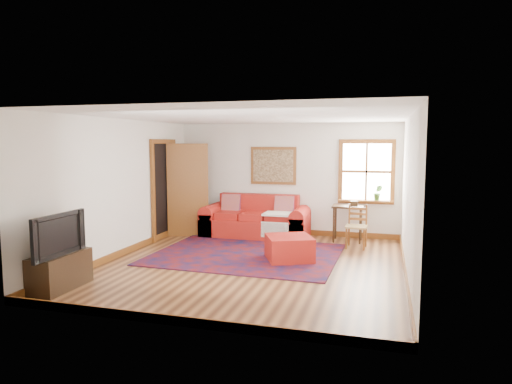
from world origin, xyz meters
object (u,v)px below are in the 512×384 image
(red_leather_sofa, at_px, (256,223))
(ladder_back_chair, at_px, (357,225))
(red_ottoman, at_px, (289,248))
(side_table, at_px, (348,211))
(media_cabinet, at_px, (60,271))

(red_leather_sofa, distance_m, ladder_back_chair, 2.28)
(red_ottoman, bearing_deg, ladder_back_chair, 27.10)
(red_ottoman, height_order, side_table, side_table)
(side_table, distance_m, media_cabinet, 5.66)
(red_leather_sofa, height_order, red_ottoman, red_leather_sofa)
(red_ottoman, bearing_deg, media_cabinet, -163.75)
(red_ottoman, distance_m, side_table, 2.09)
(side_table, bearing_deg, media_cabinet, -130.74)
(red_ottoman, relative_size, side_table, 1.00)
(red_leather_sofa, height_order, side_table, red_leather_sofa)
(red_ottoman, distance_m, media_cabinet, 3.72)
(red_leather_sofa, relative_size, ladder_back_chair, 2.74)
(red_leather_sofa, bearing_deg, side_table, 0.27)
(media_cabinet, bearing_deg, side_table, 49.26)
(red_leather_sofa, distance_m, media_cabinet, 4.59)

